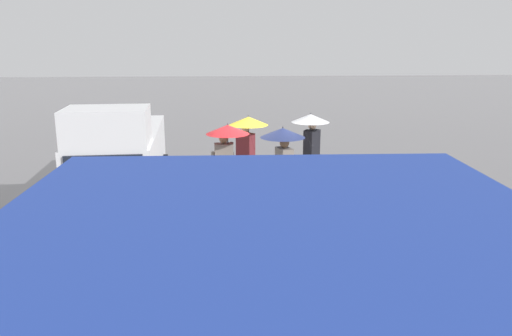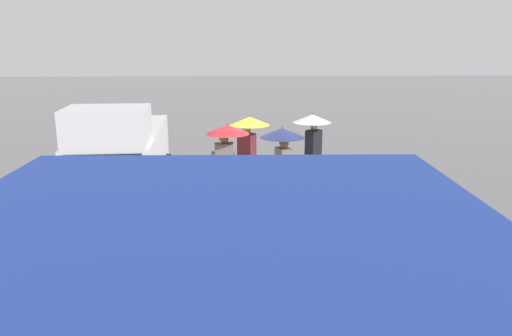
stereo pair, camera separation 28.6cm
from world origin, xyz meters
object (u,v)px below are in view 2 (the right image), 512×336
Objects in this scene: cargo_van_parked_right at (122,153)px; hand_dolly_boxes at (227,184)px; pedestrian_white_side at (313,133)px; pedestrian_far_side at (226,146)px; shopping_cart_vendor at (267,180)px; pedestrian_black_side at (283,151)px; pedestrian_pink_side at (248,136)px.

cargo_van_parked_right is 2.93m from hand_dolly_boxes.
pedestrian_far_side is (2.33, 1.65, 0.00)m from pedestrian_white_side.
shopping_cart_vendor is 1.59m from pedestrian_black_side.
pedestrian_pink_side is at bearing -120.63° from hand_dolly_boxes.
pedestrian_black_side is 1.00× the size of pedestrian_white_side.
pedestrian_far_side is (-2.75, 1.14, 0.41)m from cargo_van_parked_right.
pedestrian_black_side is (-0.29, 1.19, 1.02)m from shopping_cart_vendor.
pedestrian_white_side is at bearing -142.30° from shopping_cart_vendor.
shopping_cart_vendor is at bearing -162.68° from hand_dolly_boxes.
pedestrian_white_side and pedestrian_far_side have the same top height.
hand_dolly_boxes is 0.61× the size of pedestrian_pink_side.
cargo_van_parked_right is at bearing 5.71° from pedestrian_white_side.
pedestrian_black_side reaches higher than shopping_cart_vendor.
cargo_van_parked_right reaches higher than hand_dolly_boxes.
pedestrian_pink_side is 1.00× the size of pedestrian_far_side.
shopping_cart_vendor is 0.49× the size of pedestrian_black_side.
cargo_van_parked_right reaches higher than pedestrian_far_side.
pedestrian_black_side is at bearing 112.18° from pedestrian_pink_side.
hand_dolly_boxes is 0.61× the size of pedestrian_far_side.
pedestrian_far_side is (1.31, -0.55, 0.00)m from pedestrian_black_side.
cargo_van_parked_right is 2.53× the size of pedestrian_pink_side.
shopping_cart_vendor is 0.79× the size of hand_dolly_boxes.
pedestrian_black_side is (-1.31, 0.87, 1.02)m from hand_dolly_boxes.
pedestrian_pink_side is at bearing -67.82° from pedestrian_black_side.
cargo_van_parked_right reaches higher than pedestrian_black_side.
shopping_cart_vendor is 0.49× the size of pedestrian_white_side.
pedestrian_far_side is at bearing 89.96° from hand_dolly_boxes.
pedestrian_pink_side is 1.80m from pedestrian_white_side.
shopping_cart_vendor is at bearing -147.97° from pedestrian_far_side.
cargo_van_parked_right is 4.42m from pedestrian_black_side.
hand_dolly_boxes is 1.51m from pedestrian_pink_side.
pedestrian_white_side is 1.00× the size of pedestrian_far_side.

